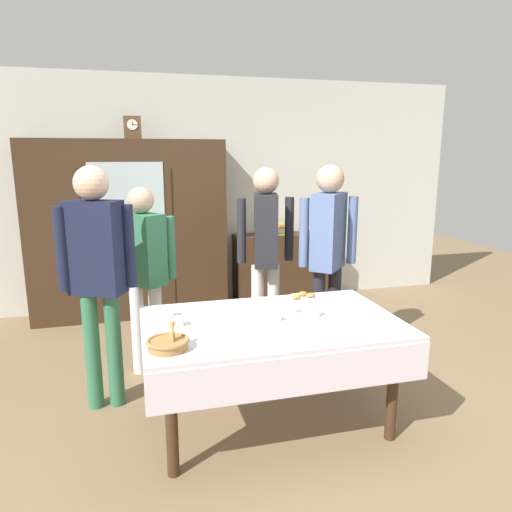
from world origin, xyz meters
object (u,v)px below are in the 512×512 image
Objects in this scene: spoon_far_right at (248,343)px; person_by_cabinet at (97,264)px; mantel_clock at (132,128)px; tea_cup_near_right at (178,323)px; dining_table at (273,336)px; person_near_right_end at (144,263)px; tea_cup_mid_right at (276,317)px; person_behind_table_left at (328,245)px; bookshelf_low at (282,268)px; person_beside_shelf at (266,243)px; spoon_near_left at (250,312)px; bread_basket at (168,343)px; tea_cup_front_edge at (168,313)px; tea_cup_near_left at (315,313)px; pastry_plate at (303,298)px; tea_cup_far_right at (291,309)px; wall_cabinet at (129,230)px; book_stack at (282,229)px.

person_by_cabinet is (-0.86, 0.86, 0.32)m from spoon_far_right.
tea_cup_near_right is (0.20, -2.51, -1.32)m from mantel_clock.
person_near_right_end is at bearing 126.55° from dining_table.
person_near_right_end reaches higher than tea_cup_mid_right.
tea_cup_mid_right is 1.15m from person_behind_table_left.
person_beside_shelf is (-0.63, -1.47, 0.61)m from bookshelf_low.
mantel_clock is 2.02× the size of spoon_far_right.
tea_cup_near_right is 0.08× the size of person_behind_table_left.
mantel_clock is 1.85× the size of tea_cup_near_right.
spoon_far_right is at bearing -111.43° from bookshelf_low.
dining_table is 0.26m from spoon_near_left.
person_by_cabinet reaches higher than bread_basket.
mantel_clock is 2.67m from tea_cup_front_edge.
tea_cup_near_left is 0.46× the size of pastry_plate.
tea_cup_near_right is 1.02m from pastry_plate.
person_near_right_end is 0.92× the size of person_beside_shelf.
tea_cup_near_left is 0.63m from spoon_far_right.
person_behind_table_left is at bearing -34.45° from person_beside_shelf.
person_beside_shelf is (0.26, 1.16, 0.27)m from tea_cup_mid_right.
dining_table is at bearing -23.02° from tea_cup_front_edge.
tea_cup_far_right reaches higher than pastry_plate.
person_by_cabinet is at bearing 152.99° from dining_table.
pastry_plate reaches higher than spoon_far_right.
bookshelf_low is 2.71m from tea_cup_near_left.
spoon_far_right is at bearing -77.14° from wall_cabinet.
tea_cup_far_right is (-0.74, -2.51, -0.15)m from book_stack.
wall_cabinet reaches higher than spoon_far_right.
person_beside_shelf reaches higher than tea_cup_near_right.
mantel_clock is 2.39m from bookshelf_low.
bookshelf_low is 9.13× the size of tea_cup_near_right.
tea_cup_front_edge is 1.32m from person_beside_shelf.
tea_cup_near_left is at bearing 16.19° from bread_basket.
dining_table is 0.98× the size of person_beside_shelf.
book_stack is 1.80m from person_behind_table_left.
wall_cabinet is at bearing 109.16° from dining_table.
bread_basket is at bearing -118.91° from book_stack.
tea_cup_near_left is 1.09× the size of spoon_far_right.
person_by_cabinet is 1.51m from person_beside_shelf.
spoon_near_left is 0.07× the size of person_by_cabinet.
book_stack is 1.76× the size of tea_cup_near_left.
person_by_cabinet is at bearing 135.16° from spoon_far_right.
spoon_near_left and spoon_far_right have the same top height.
tea_cup_near_left is (0.28, 0.02, 0.00)m from tea_cup_mid_right.
person_behind_table_left is (0.57, 0.72, 0.29)m from tea_cup_far_right.
tea_cup_front_edge is at bearing -80.49° from person_near_right_end.
person_beside_shelf is (0.98, 1.44, 0.26)m from bread_basket.
tea_cup_mid_right is 0.40m from spoon_far_right.
tea_cup_far_right is 0.96m from person_behind_table_left.
wall_cabinet is at bearing 96.68° from tea_cup_near_right.
tea_cup_near_left is (-0.61, -2.62, 0.34)m from bookshelf_low.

